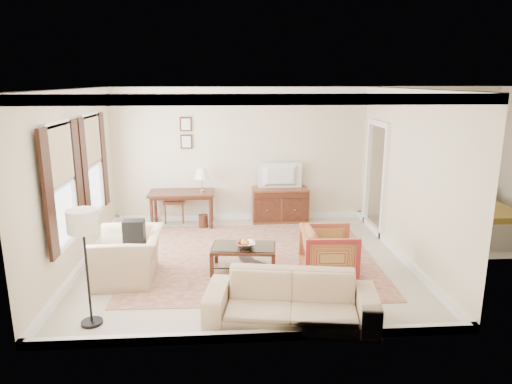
{
  "coord_description": "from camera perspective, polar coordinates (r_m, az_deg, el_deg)",
  "views": [
    {
      "loc": [
        -0.32,
        -7.32,
        3.03
      ],
      "look_at": [
        0.2,
        0.3,
        1.15
      ],
      "focal_mm": 32.0,
      "sensor_mm": 36.0,
      "label": 1
    }
  ],
  "objects": [
    {
      "name": "book_a",
      "position": [
        7.57,
        -2.03,
        -8.37
      ],
      "size": [
        0.28,
        0.11,
        0.38
      ],
      "primitive_type": "imported",
      "rotation": [
        0.0,
        0.0,
        0.26
      ],
      "color": "brown",
      "rests_on": "coffee_table"
    },
    {
      "name": "backpack",
      "position": [
        7.34,
        -15.0,
        -4.73
      ],
      "size": [
        0.29,
        0.37,
        0.4
      ],
      "primitive_type": "cube",
      "rotation": [
        0.0,
        0.0,
        -1.31
      ],
      "color": "black",
      "rests_on": "club_armchair"
    },
    {
      "name": "framed_prints",
      "position": [
        9.89,
        -8.74,
        7.33
      ],
      "size": [
        0.25,
        0.04,
        0.68
      ],
      "primitive_type": null,
      "color": "#502516",
      "rests_on": "room_shell"
    },
    {
      "name": "coffee_table",
      "position": [
        7.43,
        -1.55,
        -7.49
      ],
      "size": [
        1.09,
        0.71,
        0.44
      ],
      "rotation": [
        0.0,
        0.0,
        -0.11
      ],
      "color": "#502516",
      "rests_on": "room_shell"
    },
    {
      "name": "floor_lamp",
      "position": [
        5.92,
        -20.8,
        -4.43
      ],
      "size": [
        0.37,
        0.37,
        1.52
      ],
      "color": "black",
      "rests_on": "room_shell"
    },
    {
      "name": "club_armchair",
      "position": [
        7.36,
        -15.7,
        -6.78
      ],
      "size": [
        0.77,
        1.17,
        1.01
      ],
      "primitive_type": "imported",
      "rotation": [
        0.0,
        0.0,
        -1.55
      ],
      "color": "tan",
      "rests_on": "room_shell"
    },
    {
      "name": "sideboard",
      "position": [
        9.99,
        3.01,
        -1.62
      ],
      "size": [
        1.22,
        0.47,
        0.75
      ],
      "primitive_type": "cube",
      "color": "brown",
      "rests_on": "room_shell"
    },
    {
      "name": "desk_lamp",
      "position": [
        9.61,
        -6.77,
        1.52
      ],
      "size": [
        0.32,
        0.32,
        0.5
      ],
      "primitive_type": null,
      "color": "silver",
      "rests_on": "writing_desk"
    },
    {
      "name": "striped_armchair",
      "position": [
        7.34,
        9.1,
        -7.14
      ],
      "size": [
        0.81,
        0.86,
        0.85
      ],
      "primitive_type": "imported",
      "rotation": [
        0.0,
        0.0,
        1.53
      ],
      "color": "maroon",
      "rests_on": "room_shell"
    },
    {
      "name": "room_shell",
      "position": [
        7.35,
        -1.41,
        9.46
      ],
      "size": [
        5.51,
        5.01,
        2.91
      ],
      "color": "beige",
      "rests_on": "ground"
    },
    {
      "name": "annex_bedroom",
      "position": [
        10.11,
        24.72,
        -2.92
      ],
      "size": [
        3.0,
        2.7,
        2.9
      ],
      "color": "beige",
      "rests_on": "ground"
    },
    {
      "name": "book_b",
      "position": [
        7.43,
        -0.68,
        -8.83
      ],
      "size": [
        0.21,
        0.22,
        0.38
      ],
      "primitive_type": "imported",
      "rotation": [
        0.0,
        0.0,
        -0.82
      ],
      "color": "brown",
      "rests_on": "coffee_table"
    },
    {
      "name": "writing_desk",
      "position": [
        9.72,
        -9.24,
        -0.6
      ],
      "size": [
        1.37,
        0.68,
        0.75
      ],
      "color": "#502516",
      "rests_on": "room_shell"
    },
    {
      "name": "window_front",
      "position": [
        7.19,
        -23.14,
        0.82
      ],
      "size": [
        0.12,
        1.56,
        1.8
      ],
      "primitive_type": null,
      "color": "#CCB284",
      "rests_on": "room_shell"
    },
    {
      "name": "sofa",
      "position": [
        5.91,
        4.42,
        -12.37
      ],
      "size": [
        2.24,
        0.98,
        0.84
      ],
      "primitive_type": "imported",
      "rotation": [
        0.0,
        0.0,
        -0.17
      ],
      "color": "tan",
      "rests_on": "room_shell"
    },
    {
      "name": "doorway",
      "position": [
        9.53,
        14.73,
        1.53
      ],
      "size": [
        0.1,
        1.12,
        2.25
      ],
      "primitive_type": null,
      "color": "white",
      "rests_on": "room_shell"
    },
    {
      "name": "window_rear",
      "position": [
        8.69,
        -19.78,
        3.19
      ],
      "size": [
        0.12,
        1.56,
        1.8
      ],
      "primitive_type": null,
      "color": "#CCB284",
      "rests_on": "room_shell"
    },
    {
      "name": "desk_chair",
      "position": [
        10.11,
        -10.16,
        -0.75
      ],
      "size": [
        0.54,
        0.54,
        1.05
      ],
      "primitive_type": null,
      "rotation": [
        0.0,
        0.0,
        0.24
      ],
      "color": "brown",
      "rests_on": "room_shell"
    },
    {
      "name": "tv",
      "position": [
        9.78,
        3.08,
        3.02
      ],
      "size": [
        0.91,
        0.52,
        0.12
      ],
      "primitive_type": "imported",
      "rotation": [
        0.0,
        0.0,
        3.14
      ],
      "color": "black",
      "rests_on": "sideboard"
    },
    {
      "name": "rug",
      "position": [
        8.08,
        -0.39,
        -8.16
      ],
      "size": [
        4.23,
        3.65,
        0.01
      ],
      "primitive_type": "cube",
      "rotation": [
        0.0,
        0.0,
        -0.02
      ],
      "color": "maroon",
      "rests_on": "room_shell"
    },
    {
      "name": "fruit_bowl",
      "position": [
        7.33,
        -1.26,
        -6.47
      ],
      "size": [
        0.42,
        0.42,
        0.1
      ],
      "primitive_type": "imported",
      "color": "silver",
      "rests_on": "coffee_table"
    }
  ]
}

